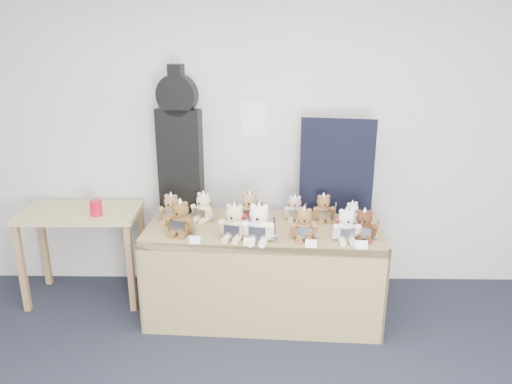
{
  "coord_description": "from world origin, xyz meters",
  "views": [
    {
      "loc": [
        0.06,
        -1.77,
        2.29
      ],
      "look_at": [
        0.0,
        1.8,
        1.1
      ],
      "focal_mm": 35.0,
      "sensor_mm": 36.0,
      "label": 1
    }
  ],
  "objects_px": {
    "teddy_front_centre": "(259,224)",
    "guitar_case": "(179,143)",
    "teddy_front_right": "(304,225)",
    "teddy_front_far_right": "(346,226)",
    "teddy_back_left": "(203,208)",
    "teddy_back_far_left": "(171,209)",
    "side_table": "(81,225)",
    "teddy_back_right": "(323,209)",
    "red_cup": "(96,208)",
    "teddy_back_centre_left": "(250,208)",
    "teddy_front_far_left": "(180,219)",
    "teddy_front_left": "(234,223)",
    "teddy_back_centre_right": "(295,209)",
    "teddy_front_end": "(364,226)",
    "display_table": "(263,250)",
    "teddy_back_end": "(352,215)"
  },
  "relations": [
    {
      "from": "teddy_front_far_left",
      "to": "teddy_back_centre_left",
      "type": "relative_size",
      "value": 1.07
    },
    {
      "from": "teddy_back_centre_left",
      "to": "teddy_back_far_left",
      "type": "distance_m",
      "value": 0.63
    },
    {
      "from": "side_table",
      "to": "teddy_back_centre_right",
      "type": "height_order",
      "value": "teddy_back_centre_right"
    },
    {
      "from": "teddy_back_right",
      "to": "guitar_case",
      "type": "bearing_deg",
      "value": 163.66
    },
    {
      "from": "side_table",
      "to": "teddy_back_left",
      "type": "height_order",
      "value": "teddy_back_left"
    },
    {
      "from": "teddy_back_right",
      "to": "red_cup",
      "type": "bearing_deg",
      "value": 173.69
    },
    {
      "from": "teddy_front_far_left",
      "to": "teddy_back_centre_right",
      "type": "bearing_deg",
      "value": 31.78
    },
    {
      "from": "teddy_front_right",
      "to": "teddy_front_far_right",
      "type": "xyz_separation_m",
      "value": [
        0.31,
        -0.02,
        0.0
      ]
    },
    {
      "from": "display_table",
      "to": "teddy_front_far_right",
      "type": "bearing_deg",
      "value": -13.18
    },
    {
      "from": "teddy_front_far_left",
      "to": "teddy_back_end",
      "type": "height_order",
      "value": "teddy_front_far_left"
    },
    {
      "from": "teddy_front_end",
      "to": "teddy_back_centre_left",
      "type": "xyz_separation_m",
      "value": [
        -0.86,
        0.34,
        0.01
      ]
    },
    {
      "from": "teddy_front_end",
      "to": "teddy_back_far_left",
      "type": "bearing_deg",
      "value": 174.64
    },
    {
      "from": "red_cup",
      "to": "teddy_back_right",
      "type": "distance_m",
      "value": 1.85
    },
    {
      "from": "side_table",
      "to": "red_cup",
      "type": "height_order",
      "value": "red_cup"
    },
    {
      "from": "teddy_front_centre",
      "to": "guitar_case",
      "type": "bearing_deg",
      "value": 146.7
    },
    {
      "from": "teddy_front_left",
      "to": "teddy_back_far_left",
      "type": "relative_size",
      "value": 1.15
    },
    {
      "from": "teddy_front_left",
      "to": "teddy_back_centre_right",
      "type": "distance_m",
      "value": 0.61
    },
    {
      "from": "side_table",
      "to": "red_cup",
      "type": "relative_size",
      "value": 7.62
    },
    {
      "from": "teddy_front_far_left",
      "to": "teddy_front_right",
      "type": "distance_m",
      "value": 0.93
    },
    {
      "from": "display_table",
      "to": "teddy_front_far_left",
      "type": "xyz_separation_m",
      "value": [
        -0.63,
        -0.07,
        0.29
      ]
    },
    {
      "from": "side_table",
      "to": "teddy_back_far_left",
      "type": "bearing_deg",
      "value": -11.32
    },
    {
      "from": "teddy_front_right",
      "to": "teddy_back_far_left",
      "type": "xyz_separation_m",
      "value": [
        -1.04,
        0.33,
        -0.0
      ]
    },
    {
      "from": "teddy_back_left",
      "to": "teddy_back_centre_left",
      "type": "relative_size",
      "value": 0.95
    },
    {
      "from": "red_cup",
      "to": "teddy_back_end",
      "type": "relative_size",
      "value": 0.57
    },
    {
      "from": "teddy_front_right",
      "to": "guitar_case",
      "type": "bearing_deg",
      "value": 150.62
    },
    {
      "from": "teddy_front_left",
      "to": "teddy_front_end",
      "type": "xyz_separation_m",
      "value": [
        0.96,
        -0.0,
        -0.02
      ]
    },
    {
      "from": "teddy_front_centre",
      "to": "teddy_front_end",
      "type": "height_order",
      "value": "teddy_front_centre"
    },
    {
      "from": "teddy_back_centre_left",
      "to": "teddy_front_far_left",
      "type": "bearing_deg",
      "value": -147.77
    },
    {
      "from": "teddy_front_centre",
      "to": "teddy_front_right",
      "type": "distance_m",
      "value": 0.34
    },
    {
      "from": "red_cup",
      "to": "guitar_case",
      "type": "bearing_deg",
      "value": 17.72
    },
    {
      "from": "red_cup",
      "to": "teddy_back_left",
      "type": "distance_m",
      "value": 0.88
    },
    {
      "from": "teddy_front_far_right",
      "to": "side_table",
      "type": "bearing_deg",
      "value": 164.87
    },
    {
      "from": "teddy_back_centre_left",
      "to": "teddy_back_far_left",
      "type": "xyz_separation_m",
      "value": [
        -0.63,
        -0.02,
        -0.01
      ]
    },
    {
      "from": "side_table",
      "to": "teddy_back_right",
      "type": "xyz_separation_m",
      "value": [
        2.03,
        -0.09,
        0.19
      ]
    },
    {
      "from": "teddy_back_right",
      "to": "teddy_back_far_left",
      "type": "height_order",
      "value": "teddy_back_far_left"
    },
    {
      "from": "teddy_back_left",
      "to": "teddy_back_centre_right",
      "type": "distance_m",
      "value": 0.75
    },
    {
      "from": "guitar_case",
      "to": "teddy_front_far_left",
      "type": "distance_m",
      "value": 0.69
    },
    {
      "from": "side_table",
      "to": "teddy_back_right",
      "type": "height_order",
      "value": "teddy_back_right"
    },
    {
      "from": "red_cup",
      "to": "teddy_back_left",
      "type": "relative_size",
      "value": 0.48
    },
    {
      "from": "side_table",
      "to": "teddy_back_centre_left",
      "type": "xyz_separation_m",
      "value": [
        1.44,
        -0.13,
        0.2
      ]
    },
    {
      "from": "guitar_case",
      "to": "teddy_back_centre_left",
      "type": "bearing_deg",
      "value": -8.18
    },
    {
      "from": "teddy_front_far_left",
      "to": "teddy_front_end",
      "type": "xyz_separation_m",
      "value": [
        1.38,
        -0.08,
        -0.02
      ]
    },
    {
      "from": "red_cup",
      "to": "teddy_front_far_right",
      "type": "distance_m",
      "value": 2.02
    },
    {
      "from": "side_table",
      "to": "teddy_front_right",
      "type": "bearing_deg",
      "value": -15.54
    },
    {
      "from": "side_table",
      "to": "teddy_back_end",
      "type": "distance_m",
      "value": 2.27
    },
    {
      "from": "teddy_back_left",
      "to": "teddy_back_far_left",
      "type": "relative_size",
      "value": 1.01
    },
    {
      "from": "teddy_back_end",
      "to": "teddy_front_far_right",
      "type": "bearing_deg",
      "value": -130.84
    },
    {
      "from": "teddy_back_centre_right",
      "to": "red_cup",
      "type": "bearing_deg",
      "value": -175.21
    },
    {
      "from": "side_table",
      "to": "teddy_back_centre_right",
      "type": "bearing_deg",
      "value": -3.69
    },
    {
      "from": "teddy_back_left",
      "to": "teddy_back_centre_right",
      "type": "xyz_separation_m",
      "value": [
        0.75,
        0.03,
        -0.01
      ]
    }
  ]
}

